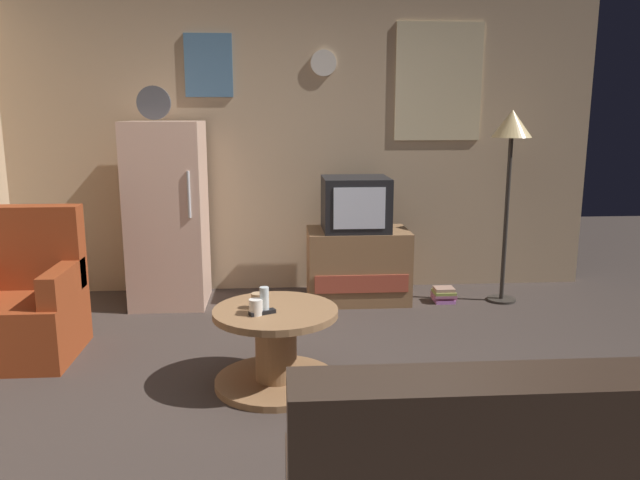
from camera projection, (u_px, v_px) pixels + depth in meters
name	position (u px, v px, depth m)	size (l,w,h in m)	color
ground_plane	(318.00, 412.00, 3.28)	(12.00, 12.00, 0.00)	#3D332D
wall_with_art	(300.00, 135.00, 5.40)	(5.20, 0.12, 2.74)	tan
fridge	(168.00, 214.00, 5.03)	(0.60, 0.62, 1.77)	beige
tv_stand	(358.00, 265.00, 5.19)	(0.84, 0.53, 0.61)	#8E6642
crt_tv	(355.00, 204.00, 5.08)	(0.54, 0.51, 0.44)	black
standing_lamp	(511.00, 139.00, 4.95)	(0.32, 0.32, 1.59)	#332D28
coffee_table	(276.00, 347.00, 3.56)	(0.72, 0.72, 0.47)	#8E6642
wine_glass	(264.00, 300.00, 3.43)	(0.05, 0.05, 0.15)	silver
mug_ceramic_white	(256.00, 307.00, 3.40)	(0.08, 0.08, 0.09)	silver
mug_ceramic_tan	(258.00, 301.00, 3.52)	(0.08, 0.08, 0.09)	tan
remote_control	(262.00, 312.00, 3.42)	(0.15, 0.04, 0.02)	black
armchair	(23.00, 305.00, 4.01)	(0.68, 0.68, 0.96)	maroon
book_stack	(444.00, 295.00, 5.18)	(0.20, 0.17, 0.12)	#C176CB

